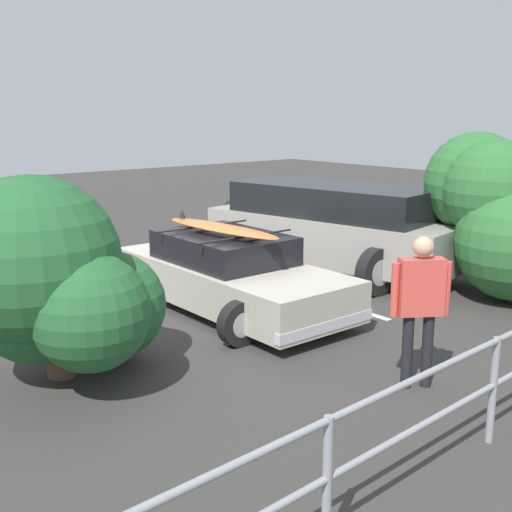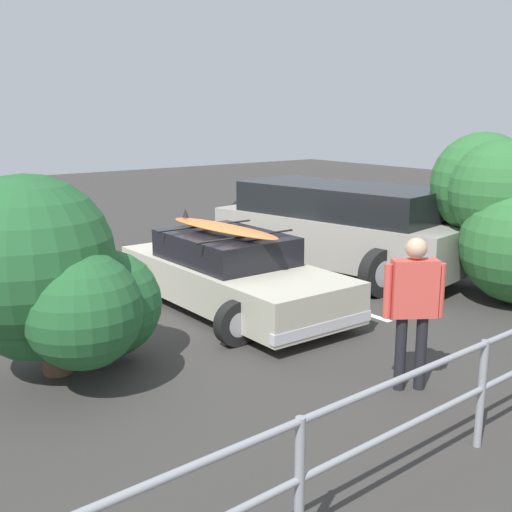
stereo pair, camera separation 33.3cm
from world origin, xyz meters
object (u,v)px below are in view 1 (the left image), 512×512
(bush_near_left, at_px, (56,285))
(bush_near_right, at_px, (508,205))
(suv_car, at_px, (333,226))
(person_bystander, at_px, (420,298))
(sedan_car, at_px, (229,274))

(bush_near_left, bearing_deg, bush_near_right, 170.84)
(suv_car, bearing_deg, person_bystander, 54.05)
(suv_car, distance_m, person_bystander, 5.24)
(sedan_car, xyz_separation_m, person_bystander, (0.11, 3.55, 0.45))
(person_bystander, bearing_deg, bush_near_left, -41.27)
(person_bystander, height_order, bush_near_left, bush_near_left)
(person_bystander, relative_size, bush_near_right, 0.59)
(sedan_car, height_order, person_bystander, person_bystander)
(suv_car, height_order, bush_near_left, bush_near_left)
(person_bystander, distance_m, bush_near_right, 4.51)
(person_bystander, height_order, bush_near_right, bush_near_right)
(suv_car, xyz_separation_m, person_bystander, (3.07, 4.24, 0.15))
(suv_car, xyz_separation_m, bush_near_left, (6.04, 1.64, 0.27))
(suv_car, relative_size, bush_near_right, 1.78)
(bush_near_left, bearing_deg, person_bystander, 138.73)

